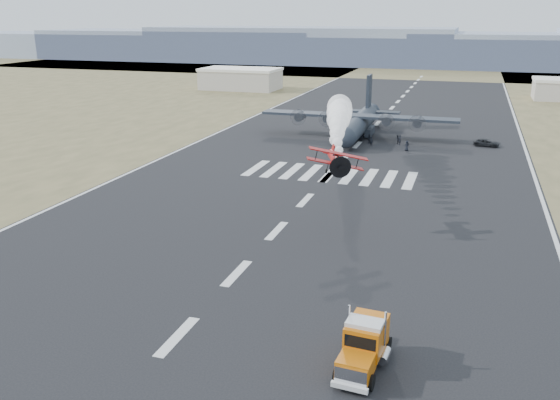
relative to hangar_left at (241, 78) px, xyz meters
The scene contains 21 objects.
ground 154.08m from the hangar_left, 70.27° to the right, with size 500.00×500.00×0.00m, color black.
scrub_far 99.70m from the hangar_left, 58.54° to the left, with size 500.00×80.00×0.00m, color brown.
runway_markings 99.70m from the hangar_left, 58.54° to the right, with size 60.00×260.00×0.01m, color silver, non-canonical shape.
ridge_seg_a 183.53m from the hangar_left, 141.19° to the left, with size 150.00×50.00×13.00m, color gray.
ridge_seg_b 139.02m from the hangar_left, 124.15° to the left, with size 150.00×50.00×15.00m, color gray.
ridge_seg_c 115.84m from the hangar_left, 96.45° to the left, with size 150.00×50.00×17.00m, color gray.
ridge_seg_d 126.25m from the hangar_left, 65.67° to the left, with size 150.00×50.00×13.00m, color gray.
hangar_left is the anchor object (origin of this frame).
semi_truck 158.92m from the hangar_left, 65.44° to the right, with size 3.10×7.91×3.51m.
aerobatic_biplane 132.05m from the hangar_left, 63.95° to the right, with size 6.49×6.06×3.19m.
smoke_trail 104.34m from the hangar_left, 59.98° to the right, with size 9.08×34.75×4.12m.
transport_aircraft 82.11m from the hangar_left, 51.84° to the right, with size 38.26×31.55×11.08m.
support_vehicle 100.39m from the hangar_left, 41.80° to the right, with size 2.09×4.53×1.26m, color black.
crew_a 91.12m from the hangar_left, 53.21° to the right, with size 0.61×0.50×1.68m, color black.
crew_b 91.55m from the hangar_left, 49.88° to the right, with size 0.83×0.51×1.71m, color black.
crew_c 86.12m from the hangar_left, 54.00° to the right, with size 1.14×0.53×1.77m, color black.
crew_d 89.14m from the hangar_left, 52.82° to the right, with size 1.00×0.51×1.71m, color black.
crew_e 97.09m from the hangar_left, 50.83° to the right, with size 0.91×0.56×1.86m, color black.
crew_f 86.52m from the hangar_left, 52.95° to the right, with size 1.55×0.50×1.67m, color black.
crew_g 92.37m from the hangar_left, 49.89° to the right, with size 0.68×0.56×1.88m, color black.
crew_h 85.56m from the hangar_left, 53.03° to the right, with size 0.91×0.56×1.87m, color black.
Camera 1 is at (19.52, -35.19, 23.24)m, focal length 38.00 mm.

